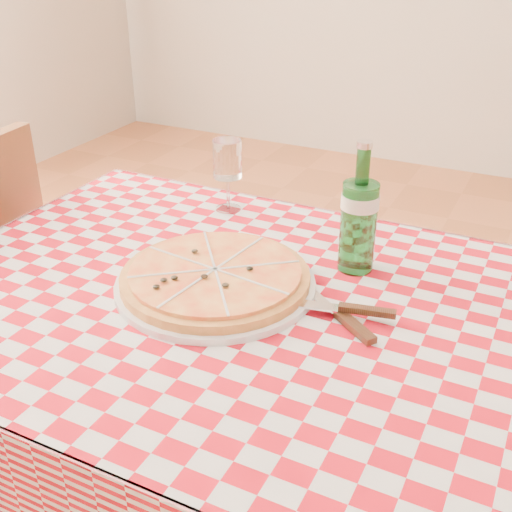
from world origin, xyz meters
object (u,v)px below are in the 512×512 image
(pizza_plate, at_px, (215,276))
(wine_glass, at_px, (228,176))
(dining_table, at_px, (251,345))
(water_bottle, at_px, (360,208))

(pizza_plate, height_order, wine_glass, wine_glass)
(dining_table, xyz_separation_m, wine_glass, (-0.24, 0.35, 0.18))
(dining_table, bearing_deg, wine_glass, 124.36)
(dining_table, distance_m, water_bottle, 0.33)
(water_bottle, relative_size, wine_glass, 1.53)
(water_bottle, xyz_separation_m, wine_glass, (-0.37, 0.14, -0.05))
(wine_glass, bearing_deg, dining_table, -55.64)
(dining_table, distance_m, wine_glass, 0.46)
(pizza_plate, distance_m, water_bottle, 0.30)
(dining_table, height_order, pizza_plate, pizza_plate)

